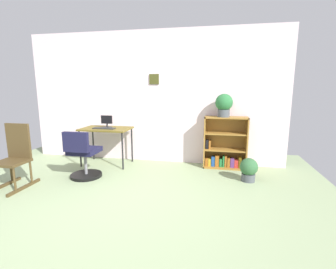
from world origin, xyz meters
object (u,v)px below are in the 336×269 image
Objects in this scene: rocking_chair at (15,156)px; potted_plant_on_shelf at (224,104)px; keyboard at (104,128)px; bookshelf_low at (224,146)px; potted_plant_floor at (249,169)px; monitor at (107,122)px; office_chair at (83,158)px; desk at (106,131)px.

potted_plant_on_shelf is at bearing 25.99° from rocking_chair.
keyboard is 0.44× the size of bookshelf_low.
potted_plant_on_shelf reaches higher than potted_plant_floor.
monitor is 0.98m from office_chair.
rocking_chair is 0.99× the size of bookshelf_low.
desk is 1.14× the size of office_chair.
potted_plant_floor is at bearing -6.77° from keyboard.
rocking_chair is at bearing -148.86° from office_chair.
bookshelf_low is (2.27, 0.26, -0.24)m from desk.
monitor is 0.56× the size of keyboard.
rocking_chair is (-0.88, -1.21, -0.26)m from keyboard.
potted_plant_floor is (2.64, -0.46, -0.63)m from monitor.
monitor reaches higher than office_chair.
office_chair is 2.72m from potted_plant_floor.
desk is at bearing -88.61° from monitor.
desk is at bearing -174.68° from potted_plant_on_shelf.
keyboard is at bearing -172.33° from potted_plant_on_shelf.
bookshelf_low is at bearing 52.94° from potted_plant_on_shelf.
potted_plant_on_shelf is (-0.04, -0.06, 0.78)m from bookshelf_low.
desk is 0.17m from monitor.
office_chair reaches higher than potted_plant_floor.
potted_plant_on_shelf is at bearing 5.32° from desk.
rocking_chair reaches higher than office_chair.
office_chair is (-0.05, -0.80, -0.31)m from desk.
potted_plant_floor is at bearing -8.73° from desk.
monitor reaches higher than desk.
keyboard reaches higher than desk.
desk is 3.91× the size of monitor.
desk reaches higher than potted_plant_floor.
monitor is at bearing -176.01° from potted_plant_on_shelf.
keyboard is 0.52× the size of office_chair.
keyboard is 0.45× the size of rocking_chair.
potted_plant_on_shelf is 1.10× the size of potted_plant_floor.
office_chair is at bearing -93.91° from keyboard.
potted_plant_on_shelf reaches higher than bookshelf_low.
potted_plant_floor is at bearing -60.66° from bookshelf_low.
keyboard is 0.81m from office_chair.
keyboard is at bearing -88.01° from desk.
monitor is 0.25× the size of bookshelf_low.
office_chair is 2.62m from potted_plant_on_shelf.
bookshelf_low is at bearing 8.91° from keyboard.
office_chair is 1.95× the size of potted_plant_on_shelf.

